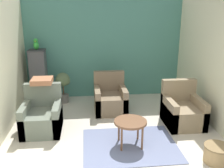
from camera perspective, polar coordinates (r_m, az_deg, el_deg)
wall_back_accent at (r=6.63m, az=-1.78°, el=8.06°), size 4.16×0.06×2.58m
wall_left at (r=4.98m, az=-24.25°, el=3.53°), size 0.06×3.78×2.58m
wall_right at (r=5.37m, az=22.41°, el=4.64°), size 0.06×3.78×2.58m
area_rug at (r=4.54m, az=4.12°, el=-13.70°), size 1.64×1.31×0.01m
coffee_table at (r=4.35m, az=4.23°, el=-9.03°), size 0.57×0.57×0.47m
armchair_left at (r=5.10m, az=-15.65°, el=-7.26°), size 0.73×0.82×0.88m
armchair_right at (r=5.37m, az=15.81°, el=-6.02°), size 0.73×0.82×0.88m
armchair_middle at (r=5.84m, az=-0.42°, el=-3.48°), size 0.73×0.82×0.88m
birdcage at (r=6.47m, az=-16.34°, el=1.40°), size 0.47×0.47×1.36m
parrot at (r=6.31m, az=-16.96°, el=8.65°), size 0.13×0.23×0.28m
potted_plant at (r=6.40m, az=-11.17°, el=0.13°), size 0.38×0.35×0.78m
wicker_basket at (r=4.35m, az=22.85°, el=-14.39°), size 0.41×0.41×0.28m
throw_pillow at (r=5.16m, az=-15.71°, el=0.72°), size 0.40×0.40×0.10m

